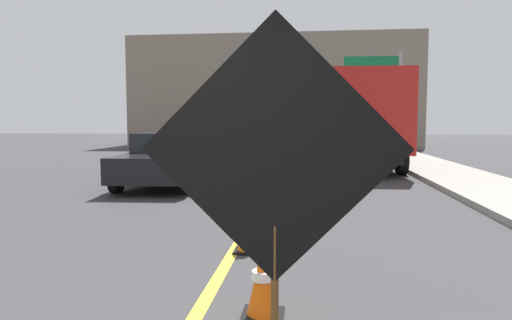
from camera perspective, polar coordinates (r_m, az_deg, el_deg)
The scene contains 11 objects.
lane_center_stripe at distance 6.94m, azimuth -1.51°, elevation -9.15°, with size 0.14×36.00×0.01m, color yellow.
roadwork_sign at distance 2.74m, azimuth 2.42°, elevation 0.42°, with size 1.63×0.11×2.33m.
arrow_board_trailer at distance 13.00m, azimuth 1.21°, elevation -0.45°, with size 1.60×1.84×2.70m.
box_truck at distance 16.93m, azimuth 12.38°, elevation 5.05°, with size 2.83×7.88×3.24m.
pickup_car at distance 12.51m, azimuth -10.60°, elevation 0.25°, with size 2.28×4.94×1.38m.
highway_guide_sign at distance 23.03m, azimuth 15.66°, elevation 9.00°, with size 2.78×0.35×5.00m.
far_building_block at distance 32.25m, azimuth 2.44°, elevation 8.21°, with size 18.67×7.52×7.15m, color gray.
traffic_cone_near_sign at distance 4.04m, azimuth 0.86°, elevation -14.93°, with size 0.36×0.36×0.64m.
traffic_cone_mid_lane at distance 5.92m, azimuth -1.00°, elevation -8.19°, with size 0.36×0.36×0.71m.
traffic_cone_far_lane at distance 8.16m, azimuth -1.00°, elevation -4.80°, with size 0.36×0.36×0.64m.
traffic_cone_curbside at distance 10.22m, azimuth -1.14°, elevation -2.94°, with size 0.36×0.36×0.61m.
Camera 1 is at (0.96, -0.66, 1.68)m, focal length 31.95 mm.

